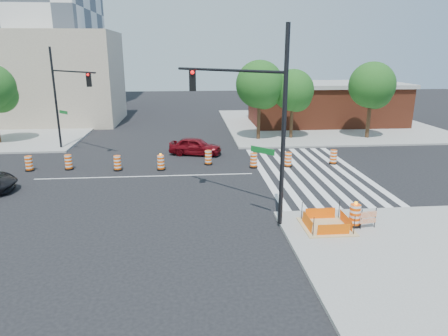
% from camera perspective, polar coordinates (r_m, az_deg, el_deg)
% --- Properties ---
extents(ground, '(120.00, 120.00, 0.00)m').
position_cam_1_polar(ground, '(26.46, -11.17, -1.18)').
color(ground, black).
rests_on(ground, ground).
extents(sidewalk_ne, '(22.00, 22.00, 0.15)m').
position_cam_1_polar(sidewalk_ne, '(46.33, 14.09, 6.15)').
color(sidewalk_ne, gray).
rests_on(sidewalk_ne, ground).
extents(crosswalk_east, '(6.75, 13.50, 0.01)m').
position_cam_1_polar(crosswalk_east, '(27.49, 12.14, -0.56)').
color(crosswalk_east, silver).
rests_on(crosswalk_east, ground).
extents(lane_centerline, '(14.00, 0.12, 0.01)m').
position_cam_1_polar(lane_centerline, '(26.46, -11.17, -1.17)').
color(lane_centerline, silver).
rests_on(lane_centerline, ground).
extents(excavation_pit, '(2.20, 2.20, 0.90)m').
position_cam_1_polar(excavation_pit, '(18.81, 14.41, -7.97)').
color(excavation_pit, tan).
rests_on(excavation_pit, ground).
extents(brick_storefront, '(16.50, 8.50, 4.60)m').
position_cam_1_polar(brick_storefront, '(46.01, 14.29, 8.90)').
color(brick_storefront, brown).
rests_on(brick_storefront, ground).
extents(beige_midrise, '(14.00, 10.00, 10.00)m').
position_cam_1_polar(beige_midrise, '(49.51, -23.10, 11.73)').
color(beige_midrise, tan).
rests_on(beige_midrise, ground).
extents(red_coupe, '(4.36, 2.67, 1.39)m').
position_cam_1_polar(red_coupe, '(31.39, -4.11, 3.14)').
color(red_coupe, '#5F080E').
rests_on(red_coupe, ground).
extents(signal_pole_se, '(4.67, 4.93, 8.78)m').
position_cam_1_polar(signal_pole_se, '(18.42, 3.81, 8.71)').
color(signal_pole_se, black).
rests_on(signal_pole_se, ground).
extents(signal_pole_nw, '(4.39, 4.42, 8.05)m').
position_cam_1_polar(signal_pole_nw, '(33.81, -21.72, 10.28)').
color(signal_pole_nw, black).
rests_on(signal_pole_nw, ground).
extents(pit_drum, '(0.61, 0.61, 1.19)m').
position_cam_1_polar(pit_drum, '(19.11, 18.17, -6.52)').
color(pit_drum, black).
rests_on(pit_drum, ground).
extents(barricade, '(0.80, 0.18, 0.95)m').
position_cam_1_polar(barricade, '(19.06, 19.93, -6.66)').
color(barricade, '#FF5505').
rests_on(barricade, ground).
extents(tree_north_c, '(4.21, 4.21, 7.16)m').
position_cam_1_polar(tree_north_c, '(36.18, 5.14, 11.45)').
color(tree_north_c, '#382314').
rests_on(tree_north_c, ground).
extents(tree_north_d, '(3.74, 3.74, 6.36)m').
position_cam_1_polar(tree_north_d, '(37.11, 9.85, 10.56)').
color(tree_north_d, '#382314').
rests_on(tree_north_d, ground).
extents(tree_north_e, '(4.12, 4.12, 7.01)m').
position_cam_1_polar(tree_north_e, '(39.00, 20.39, 10.70)').
color(tree_north_e, '#382314').
rests_on(tree_north_e, ground).
extents(median_drum_1, '(0.60, 0.60, 1.02)m').
position_cam_1_polar(median_drum_1, '(30.11, -26.09, 0.51)').
color(median_drum_1, black).
rests_on(median_drum_1, ground).
extents(median_drum_2, '(0.60, 0.60, 1.02)m').
position_cam_1_polar(median_drum_2, '(29.37, -21.32, 0.71)').
color(median_drum_2, black).
rests_on(median_drum_2, ground).
extents(median_drum_3, '(0.60, 0.60, 1.02)m').
position_cam_1_polar(median_drum_3, '(28.09, -14.97, 0.61)').
color(median_drum_3, black).
rests_on(median_drum_3, ground).
extents(median_drum_4, '(0.60, 0.60, 1.18)m').
position_cam_1_polar(median_drum_4, '(27.59, -9.00, 0.71)').
color(median_drum_4, black).
rests_on(median_drum_4, ground).
extents(median_drum_5, '(0.60, 0.60, 1.02)m').
position_cam_1_polar(median_drum_5, '(28.61, -2.26, 1.43)').
color(median_drum_5, black).
rests_on(median_drum_5, ground).
extents(median_drum_6, '(0.60, 0.60, 1.02)m').
position_cam_1_polar(median_drum_6, '(27.89, 4.25, 1.02)').
color(median_drum_6, black).
rests_on(median_drum_6, ground).
extents(median_drum_7, '(0.60, 0.60, 1.02)m').
position_cam_1_polar(median_drum_7, '(28.39, 9.14, 1.12)').
color(median_drum_7, black).
rests_on(median_drum_7, ground).
extents(median_drum_8, '(0.60, 0.60, 1.02)m').
position_cam_1_polar(median_drum_8, '(29.79, 15.36, 1.46)').
color(median_drum_8, black).
rests_on(median_drum_8, ground).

